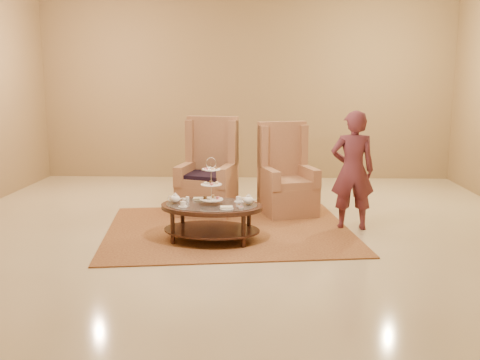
{
  "coord_description": "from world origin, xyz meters",
  "views": [
    {
      "loc": [
        0.3,
        -6.58,
        1.92
      ],
      "look_at": [
        0.03,
        0.2,
        0.66
      ],
      "focal_mm": 40.0,
      "sensor_mm": 36.0,
      "label": 1
    }
  ],
  "objects_px": {
    "armchair_left": "(209,181)",
    "armchair_right": "(286,183)",
    "tea_table": "(212,211)",
    "person": "(353,170)"
  },
  "relations": [
    {
      "from": "armchair_right",
      "to": "person",
      "type": "distance_m",
      "value": 1.2
    },
    {
      "from": "armchair_left",
      "to": "armchair_right",
      "type": "relative_size",
      "value": 1.06
    },
    {
      "from": "tea_table",
      "to": "armchair_right",
      "type": "relative_size",
      "value": 0.99
    },
    {
      "from": "tea_table",
      "to": "armchair_right",
      "type": "bearing_deg",
      "value": 63.34
    },
    {
      "from": "tea_table",
      "to": "armchair_left",
      "type": "bearing_deg",
      "value": 103.67
    },
    {
      "from": "armchair_left",
      "to": "armchair_right",
      "type": "bearing_deg",
      "value": 11.46
    },
    {
      "from": "person",
      "to": "armchair_left",
      "type": "bearing_deg",
      "value": -21.75
    },
    {
      "from": "armchair_left",
      "to": "person",
      "type": "bearing_deg",
      "value": -11.29
    },
    {
      "from": "tea_table",
      "to": "armchair_right",
      "type": "distance_m",
      "value": 1.73
    },
    {
      "from": "tea_table",
      "to": "armchair_right",
      "type": "height_order",
      "value": "armchair_right"
    }
  ]
}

